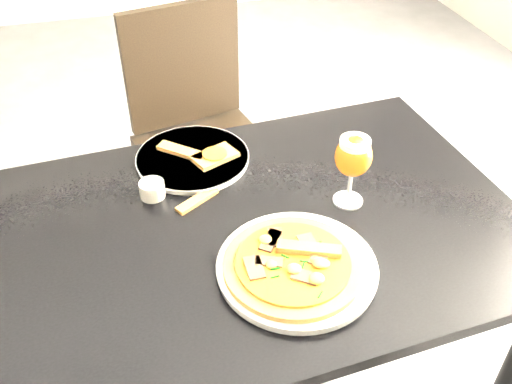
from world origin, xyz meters
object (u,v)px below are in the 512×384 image
object	(u,v)px
chair_far	(201,133)
pizza	(294,264)
dining_table	(254,253)
beer_glass	(353,157)

from	to	relation	value
chair_far	pizza	bearing A→B (deg)	-100.45
dining_table	chair_far	xyz separation A→B (m)	(0.01, 0.76, -0.15)
dining_table	pizza	distance (m)	0.21
chair_far	pizza	distance (m)	0.96
pizza	beer_glass	xyz separation A→B (m)	(0.20, 0.18, 0.10)
pizza	dining_table	bearing A→B (deg)	102.30
pizza	beer_glass	world-z (taller)	beer_glass
beer_glass	dining_table	bearing A→B (deg)	-175.33
beer_glass	pizza	bearing A→B (deg)	-136.60
pizza	beer_glass	distance (m)	0.29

